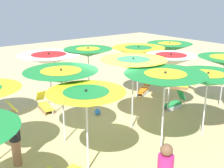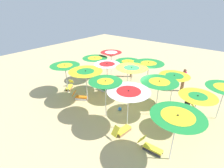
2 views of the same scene
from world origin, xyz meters
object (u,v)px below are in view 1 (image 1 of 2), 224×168
at_px(beach_umbrella_1, 86,99).
at_px(beach_umbrella_11, 49,59).
at_px(beach_umbrella_14, 169,48).
at_px(beach_umbrella_6, 61,76).
at_px(beach_umbrella_13, 138,52).
at_px(beach_umbrella_8, 171,60).
at_px(beach_umbrella_2, 165,80).
at_px(lounger_3, 181,85).
at_px(lounger_4, 45,105).
at_px(beach_ball, 98,112).
at_px(lounger_2, 174,103).
at_px(beach_umbrella_7, 133,64).
at_px(beach_umbrella_3, 208,79).
at_px(lounger_0, 143,89).
at_px(beach_umbrella_12, 88,53).
at_px(beachgoer_1, 15,137).

relative_size(beach_umbrella_1, beach_umbrella_11, 0.92).
bearing_deg(beach_umbrella_1, beach_umbrella_14, -154.24).
relative_size(beach_umbrella_6, beach_umbrella_13, 1.01).
bearing_deg(beach_umbrella_6, beach_umbrella_8, 174.22).
height_order(beach_umbrella_2, beach_umbrella_8, beach_umbrella_2).
distance_m(beach_umbrella_8, lounger_3, 3.69).
bearing_deg(lounger_4, beach_umbrella_14, 86.06).
distance_m(lounger_3, beach_ball, 5.10).
bearing_deg(beach_umbrella_8, lounger_2, -167.16).
relative_size(beach_umbrella_7, lounger_3, 2.09).
distance_m(beach_umbrella_3, lounger_4, 6.32).
bearing_deg(beach_umbrella_6, beach_ball, -152.48).
bearing_deg(lounger_0, beach_umbrella_2, 24.59).
bearing_deg(beach_umbrella_8, beach_umbrella_11, -35.45).
relative_size(beach_umbrella_7, lounger_4, 1.95).
relative_size(lounger_0, lounger_2, 1.05).
relative_size(beach_umbrella_6, beach_umbrella_14, 1.03).
xyz_separation_m(beach_umbrella_7, beach_ball, (0.30, -1.66, -2.18)).
height_order(beach_umbrella_12, lounger_2, beach_umbrella_12).
distance_m(beach_umbrella_3, beach_umbrella_14, 4.96).
bearing_deg(beach_umbrella_12, beach_ball, 73.31).
xyz_separation_m(beach_umbrella_11, beachgoer_1, (2.33, 2.56, -1.36)).
height_order(beach_umbrella_1, beach_umbrella_8, beach_umbrella_8).
distance_m(beach_umbrella_1, beach_umbrella_11, 4.03).
bearing_deg(beach_ball, beach_umbrella_11, -40.15).
bearing_deg(beach_umbrella_7, beach_umbrella_8, -175.43).
bearing_deg(lounger_4, lounger_3, 82.48).
height_order(beach_umbrella_2, beach_ball, beach_umbrella_2).
distance_m(beach_umbrella_14, beach_ball, 5.08).
relative_size(beach_umbrella_6, lounger_3, 1.98).
xyz_separation_m(beach_umbrella_11, lounger_3, (-6.45, 1.08, -2.00)).
relative_size(beach_umbrella_12, beach_umbrella_14, 1.07).
bearing_deg(lounger_2, beach_umbrella_12, -42.37).
relative_size(lounger_0, beach_ball, 4.71).
bearing_deg(beach_umbrella_8, beach_umbrella_7, 4.57).
xyz_separation_m(beach_umbrella_8, lounger_2, (-0.55, -0.13, -1.89)).
distance_m(beach_umbrella_1, beach_umbrella_8, 4.80).
bearing_deg(beachgoer_1, beach_umbrella_12, 81.80).
distance_m(beach_umbrella_1, beach_ball, 4.05).
bearing_deg(beach_umbrella_14, lounger_4, -10.56).
xyz_separation_m(beach_umbrella_6, lounger_3, (-7.12, -1.11, -1.94)).
xyz_separation_m(beach_umbrella_13, lounger_2, (-0.36, 1.86, -1.87)).
xyz_separation_m(beach_umbrella_12, beach_umbrella_13, (-2.23, 0.56, -0.17)).
relative_size(beach_umbrella_6, lounger_0, 2.09).
distance_m(beach_umbrella_1, beach_umbrella_2, 2.28).
bearing_deg(beach_umbrella_14, beach_umbrella_1, 25.76).
relative_size(beach_umbrella_8, lounger_0, 2.08).
xyz_separation_m(beach_umbrella_11, beach_umbrella_14, (-6.01, 0.57, -0.15)).
height_order(beach_umbrella_1, lounger_4, beach_umbrella_1).
bearing_deg(beach_ball, beach_umbrella_6, 27.52).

